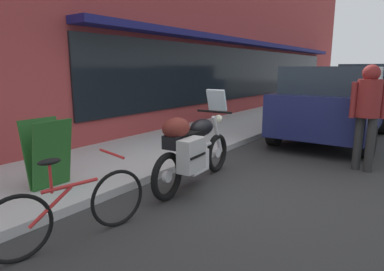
{
  "coord_description": "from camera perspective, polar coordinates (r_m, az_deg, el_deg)",
  "views": [
    {
      "loc": [
        -4.28,
        -2.12,
        1.74
      ],
      "look_at": [
        -0.16,
        0.83,
        0.7
      ],
      "focal_mm": 30.73,
      "sensor_mm": 36.0,
      "label": 1
    }
  ],
  "objects": [
    {
      "name": "parked_car_down_block",
      "position": [
        13.36,
        28.65,
        6.92
      ],
      "size": [
        4.45,
        2.05,
        1.88
      ],
      "color": "#1E598C",
      "rests_on": "ground_plane"
    },
    {
      "name": "parked_minivan",
      "position": [
        8.77,
        23.61,
        5.42
      ],
      "size": [
        4.56,
        2.2,
        1.78
      ],
      "color": "#191E4C",
      "rests_on": "ground_plane"
    },
    {
      "name": "ground_plane",
      "position": [
        5.08,
        8.8,
        -8.55
      ],
      "size": [
        80.0,
        80.0,
        0.0
      ],
      "primitive_type": "plane",
      "color": "#2D2D2D"
    },
    {
      "name": "touring_motorcycle",
      "position": [
        4.79,
        0.09,
        -2.05
      ],
      "size": [
        2.11,
        0.77,
        1.4
      ],
      "color": "black",
      "rests_on": "ground_plane"
    },
    {
      "name": "storefront_building",
      "position": [
        13.96,
        10.66,
        18.38
      ],
      "size": [
        24.47,
        0.9,
        7.04
      ],
      "color": "#983535",
      "rests_on": "ground_plane"
    },
    {
      "name": "pedestrian_walking",
      "position": [
        6.24,
        28.24,
        4.71
      ],
      "size": [
        0.49,
        0.53,
        1.8
      ],
      "color": "#252525",
      "rests_on": "ground_plane"
    },
    {
      "name": "sandwich_board_sign",
      "position": [
        4.92,
        -23.74,
        -2.85
      ],
      "size": [
        0.55,
        0.41,
        0.94
      ],
      "color": "#1E511E",
      "rests_on": "sidewalk_curb"
    },
    {
      "name": "sidewalk_curb",
      "position": [
        14.14,
        16.55,
        4.28
      ],
      "size": [
        30.0,
        2.45,
        0.12
      ],
      "color": "#ADADAD",
      "rests_on": "ground_plane"
    },
    {
      "name": "parked_bicycle",
      "position": [
        3.57,
        -20.14,
        -11.85
      ],
      "size": [
        1.66,
        0.5,
        0.91
      ],
      "color": "black",
      "rests_on": "ground_plane"
    }
  ]
}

